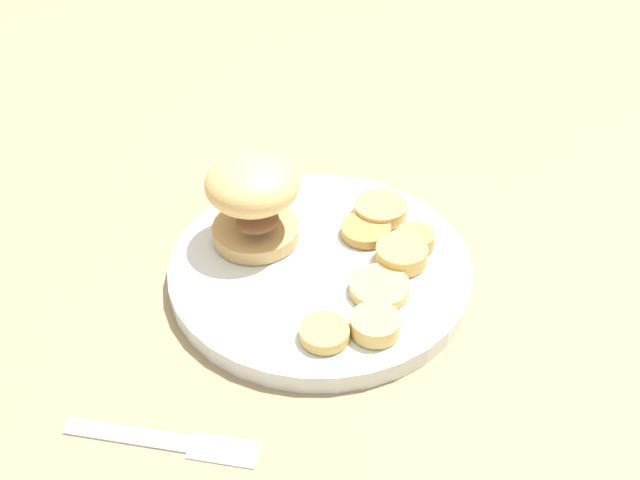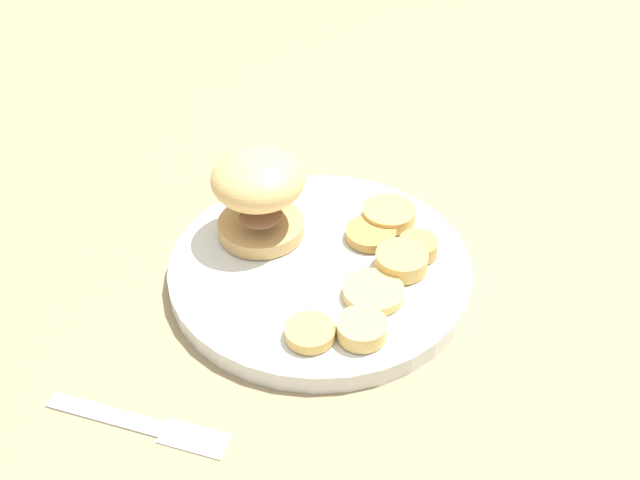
% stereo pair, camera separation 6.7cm
% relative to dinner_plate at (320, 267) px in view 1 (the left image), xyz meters
% --- Properties ---
extents(ground_plane, '(4.00, 4.00, 0.00)m').
position_rel_dinner_plate_xyz_m(ground_plane, '(0.00, 0.00, -0.01)').
color(ground_plane, '#937F5B').
extents(dinner_plate, '(0.29, 0.29, 0.02)m').
position_rel_dinner_plate_xyz_m(dinner_plate, '(0.00, 0.00, 0.00)').
color(dinner_plate, silver).
rests_on(dinner_plate, ground_plane).
extents(sandwich, '(0.11, 0.09, 0.09)m').
position_rel_dinner_plate_xyz_m(sandwich, '(0.00, -0.07, 0.06)').
color(sandwich, tan).
rests_on(sandwich, dinner_plate).
extents(potato_round_0, '(0.05, 0.05, 0.02)m').
position_rel_dinner_plate_xyz_m(potato_round_0, '(-0.04, 0.07, 0.02)').
color(potato_round_0, tan).
rests_on(potato_round_0, dinner_plate).
extents(potato_round_1, '(0.05, 0.05, 0.01)m').
position_rel_dinner_plate_xyz_m(potato_round_1, '(-0.06, 0.02, 0.01)').
color(potato_round_1, '#BC8942').
rests_on(potato_round_1, dinner_plate).
extents(potato_round_2, '(0.04, 0.04, 0.02)m').
position_rel_dinner_plate_xyz_m(potato_round_2, '(0.06, 0.09, 0.02)').
color(potato_round_2, '#DBB766').
rests_on(potato_round_2, dinner_plate).
extents(potato_round_3, '(0.05, 0.05, 0.01)m').
position_rel_dinner_plate_xyz_m(potato_round_3, '(-0.09, 0.02, 0.02)').
color(potato_round_3, tan).
rests_on(potato_round_3, dinner_plate).
extents(potato_round_4, '(0.06, 0.06, 0.01)m').
position_rel_dinner_plate_xyz_m(potato_round_4, '(0.01, 0.07, 0.01)').
color(potato_round_4, '#DBB766').
rests_on(potato_round_4, dinner_plate).
extents(potato_round_5, '(0.04, 0.04, 0.01)m').
position_rel_dinner_plate_xyz_m(potato_round_5, '(0.09, 0.05, 0.01)').
color(potato_round_5, tan).
rests_on(potato_round_5, dinner_plate).
extents(potato_round_6, '(0.04, 0.04, 0.02)m').
position_rel_dinner_plate_xyz_m(potato_round_6, '(-0.06, 0.07, 0.02)').
color(potato_round_6, tan).
rests_on(potato_round_6, dinner_plate).
extents(fork, '(0.07, 0.15, 0.00)m').
position_rel_dinner_plate_xyz_m(fork, '(0.23, -0.01, -0.01)').
color(fork, silver).
rests_on(fork, ground_plane).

